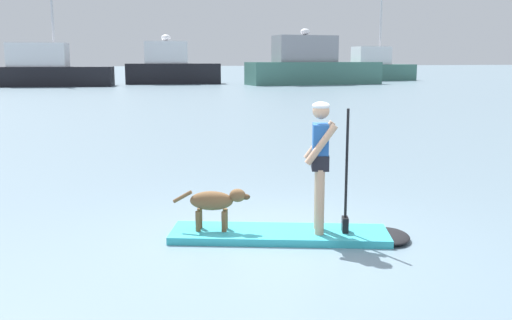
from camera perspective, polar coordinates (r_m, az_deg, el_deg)
ground_plane at (r=7.78m, az=2.34°, el=-7.77°), size 400.00×400.00×0.00m
paddleboard at (r=7.76m, az=4.01°, el=-7.43°), size 3.26×1.89×0.10m
person_paddler at (r=7.53m, az=6.54°, el=0.27°), size 0.68×0.59×1.74m
dog at (r=7.70m, az=-4.10°, el=-4.22°), size 1.00×0.46×0.57m
moored_boat_center at (r=54.64m, az=-20.24°, el=8.42°), size 11.44×5.31×9.32m
moored_boat_outer at (r=57.11m, az=-8.42°, el=9.09°), size 9.47×4.57×4.75m
moored_boat_starboard at (r=55.58m, az=5.55°, el=9.31°), size 13.02×3.64×5.25m
moored_boat_port at (r=67.25m, az=11.75°, el=9.03°), size 8.69×3.79×10.57m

